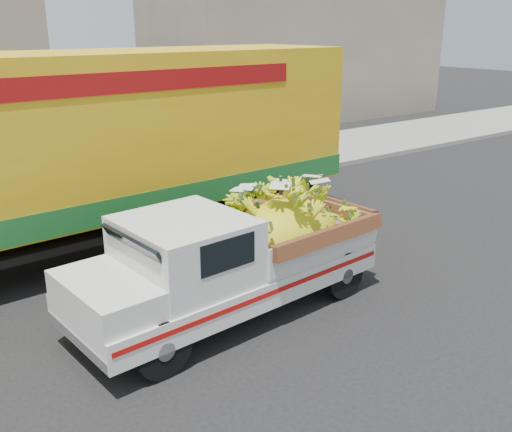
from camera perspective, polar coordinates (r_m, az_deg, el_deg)
ground at (r=9.45m, az=-3.96°, el=-8.17°), size 100.00×100.00×0.00m
curb at (r=14.01m, az=-16.11°, el=0.50°), size 60.00×0.25×0.15m
sidewalk at (r=15.93m, az=-18.83°, el=2.35°), size 60.00×4.00×0.14m
building_right at (r=28.46m, az=4.22°, el=15.98°), size 14.00×6.00×6.00m
pickup_truck at (r=8.81m, az=-0.85°, el=-3.60°), size 5.01×2.16×1.71m
semi_trailer at (r=10.87m, az=-18.48°, el=6.35°), size 12.03×3.10×3.80m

